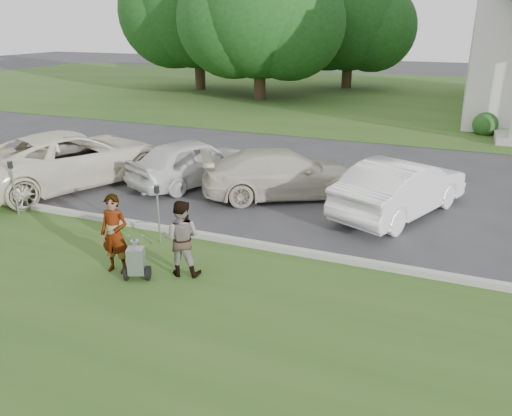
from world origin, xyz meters
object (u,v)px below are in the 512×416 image
Objects in this scene: car_a at (73,158)px; car_c at (283,173)px; striping_cart at (137,262)px; person_left at (115,235)px; tree_left at (260,16)px; tree_back at (350,23)px; tree_far at (197,8)px; parking_meter_near at (158,207)px; car_d at (401,187)px; parking_meter_far at (13,181)px; car_b at (194,161)px; person_right at (181,239)px.

car_c is at bearing -144.81° from car_a.
person_left reaches higher than striping_cart.
tree_left is 8.95m from tree_back.
person_left reaches higher than car_c.
tree_far reaches higher than parking_meter_near.
tree_back is 27.27m from car_d.
person_left is at bearing -20.40° from parking_meter_far.
tree_back reaches higher than striping_cart.
car_c is (1.00, 5.92, 0.29)m from striping_cart.
tree_left reaches higher than parking_meter_near.
tree_far is at bearing 107.39° from parking_meter_far.
person_left is 6.03m from car_b.
car_d is (9.82, 1.14, -0.09)m from car_a.
tree_far is 23.84m from car_a.
tree_left is 0.91× the size of tree_far.
person_left is (6.23, -23.57, -4.28)m from tree_left.
striping_cart is at bearing -73.99° from tree_left.
parking_meter_near is (2.27, -30.04, -3.83)m from tree_back.
tree_back reaches higher than person_right.
parking_meter_near is (6.27, -22.04, -4.21)m from tree_left.
tree_far is 11.22m from tree_back.
person_left is 6.58m from car_a.
tree_far is at bearing -48.41° from car_a.
tree_left reaches higher than person_right.
car_c is at bearing 34.59° from parking_meter_far.
parking_meter_near is at bearing 62.58° from car_d.
tree_far is at bearing 153.44° from tree_left.
car_d is (4.90, 4.04, -0.15)m from parking_meter_near.
person_left reaches higher than person_right.
car_d is (4.37, 5.70, 0.35)m from striping_cart.
tree_back is 26.38m from car_c.
car_b is (-1.47, 4.33, -0.17)m from parking_meter_near.
car_b is (3.00, 4.21, -0.22)m from parking_meter_far.
tree_far is at bearing -153.44° from tree_back.
parking_meter_near is 4.47m from parking_meter_far.
tree_far is at bearing -36.95° from car_b.
tree_left reaches higher than car_b.
car_a is (7.35, -22.15, -4.85)m from tree_far.
tree_far is 23.88m from car_b.
tree_left reaches higher than car_d.
car_a reaches higher than parking_meter_far.
car_b is at bearing 57.57° from car_c.
tree_far is 10.85× the size of striping_cart.
tree_far is 28.30m from parking_meter_near.
tree_left is at bearing -7.29° from car_c.
tree_back reaches higher than person_left.
striping_cart is 0.75× the size of parking_meter_near.
car_b is (3.45, 1.44, -0.11)m from car_a.
car_d reaches higher than parking_meter_near.
person_left is at bearing 144.16° from striping_cart.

